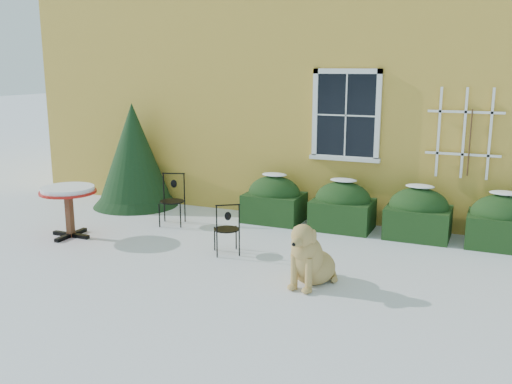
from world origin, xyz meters
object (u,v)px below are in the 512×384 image
at_px(evergreen_shrub, 134,165).
at_px(bistro_table, 68,195).
at_px(dog, 309,259).
at_px(patio_chair_far, 172,199).
at_px(patio_chair_near, 227,228).

distance_m(evergreen_shrub, bistro_table, 2.32).
bearing_deg(dog, patio_chair_far, 158.73).
xyz_separation_m(evergreen_shrub, patio_chair_far, (1.45, -0.92, -0.39)).
relative_size(bistro_table, patio_chair_near, 1.14).
bearing_deg(evergreen_shrub, patio_chair_near, -33.41).
bearing_deg(bistro_table, evergreen_shrub, 97.05).
xyz_separation_m(bistro_table, dog, (4.39, -0.48, -0.36)).
distance_m(evergreen_shrub, patio_chair_near, 3.76).
distance_m(bistro_table, patio_chair_far, 1.83).
bearing_deg(patio_chair_near, bistro_table, -28.51).
bearing_deg(dog, patio_chair_near, 163.88).
xyz_separation_m(evergreen_shrub, dog, (4.68, -2.78, -0.49)).
height_order(bistro_table, patio_chair_far, patio_chair_far).
xyz_separation_m(evergreen_shrub, bistro_table, (0.28, -2.30, -0.13)).
distance_m(evergreen_shrub, patio_chair_far, 1.76).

